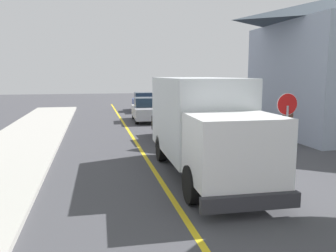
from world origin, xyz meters
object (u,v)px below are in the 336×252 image
at_px(parked_car_mid, 146,110).
at_px(parked_car_far, 144,102).
at_px(parked_car_near, 177,125).
at_px(stop_sign, 287,115).
at_px(box_truck, 203,122).

xyz_separation_m(parked_car_mid, parked_car_far, (0.83, 6.93, 0.00)).
height_order(parked_car_near, stop_sign, stop_sign).
bearing_deg(parked_car_mid, parked_car_far, 83.17).
bearing_deg(parked_car_far, parked_car_near, -91.46).
distance_m(box_truck, parked_car_far, 20.50).
bearing_deg(box_truck, parked_car_far, 87.24).
xyz_separation_m(box_truck, stop_sign, (3.31, 0.40, 0.09)).
distance_m(box_truck, parked_car_mid, 13.56).
relative_size(parked_car_mid, stop_sign, 1.69).
xyz_separation_m(box_truck, parked_car_near, (0.62, 6.05, -0.97)).
bearing_deg(parked_car_mid, parked_car_near, -86.46).
relative_size(box_truck, parked_car_near, 1.62).
bearing_deg(stop_sign, box_truck, -173.15).
bearing_deg(box_truck, stop_sign, 6.85).
height_order(box_truck, parked_car_far, box_truck).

